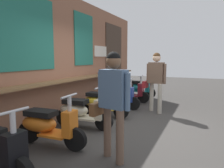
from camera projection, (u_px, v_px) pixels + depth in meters
ground_plane at (132, 128)px, 4.74m from camera, size 26.57×26.57×0.00m
market_stall_facade at (59, 57)px, 5.37m from camera, size 9.49×0.61×3.24m
scooter_orange at (47, 125)px, 3.72m from camera, size 0.49×1.40×0.97m
scooter_cream at (80, 111)px, 4.70m from camera, size 0.49×1.40×0.97m
scooter_yellow at (101, 102)px, 5.62m from camera, size 0.46×1.40×0.97m
scooter_blue at (116, 96)px, 6.51m from camera, size 0.49×1.40×0.97m
scooter_maroon at (128, 91)px, 7.52m from camera, size 0.46×1.40×0.97m
scooter_teal at (137, 87)px, 8.45m from camera, size 0.47×1.40×0.97m
shopper_with_handbag at (156, 76)px, 6.00m from camera, size 0.34×0.68×1.73m
shopper_browsing at (113, 95)px, 3.14m from camera, size 0.32×0.67×1.68m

